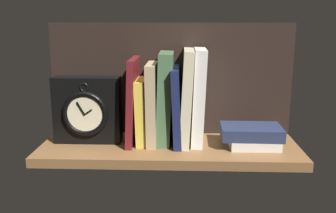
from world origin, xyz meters
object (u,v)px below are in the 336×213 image
object	(u,v)px
book_green_romantic	(165,98)
book_cream_twain	(186,97)
framed_clock	(87,110)
book_yellow_seinlanguage	(142,111)
book_tan_shortstories	(152,103)
book_stack_side	(252,136)
book_navy_bierce	(177,105)
book_maroon_dawkins	(133,101)
book_white_catcher	(198,97)

from	to	relation	value
book_green_romantic	book_cream_twain	distance (cm)	5.90
book_cream_twain	framed_clock	world-z (taller)	book_cream_twain
framed_clock	book_yellow_seinlanguage	bearing A→B (deg)	4.51
book_tan_shortstories	book_stack_side	bearing A→B (deg)	-5.76
book_green_romantic	framed_clock	bearing A→B (deg)	-176.83
book_tan_shortstories	book_navy_bierce	size ratio (longest dim) A/B	1.04
book_tan_shortstories	book_navy_bierce	distance (cm)	6.71
book_yellow_seinlanguage	book_green_romantic	xyz separation A→B (cm)	(6.38, 0.00, 3.64)
book_navy_bierce	book_stack_side	size ratio (longest dim) A/B	1.29
book_green_romantic	framed_clock	size ratio (longest dim) A/B	1.36
book_stack_side	book_yellow_seinlanguage	bearing A→B (deg)	174.80
book_yellow_seinlanguage	book_cream_twain	distance (cm)	12.92
book_stack_side	book_green_romantic	bearing A→B (deg)	173.40
book_maroon_dawkins	book_stack_side	bearing A→B (deg)	-4.81
book_navy_bierce	book_green_romantic	bearing A→B (deg)	180.00
book_stack_side	book_maroon_dawkins	bearing A→B (deg)	175.19
book_green_romantic	framed_clock	world-z (taller)	book_green_romantic
book_maroon_dawkins	framed_clock	xyz separation A→B (cm)	(-12.51, -1.18, -2.56)
book_cream_twain	book_yellow_seinlanguage	bearing A→B (deg)	180.00
book_cream_twain	framed_clock	xyz separation A→B (cm)	(-27.22, -1.18, -3.74)
book_green_romantic	book_white_catcher	size ratio (longest dim) A/B	0.96
book_yellow_seinlanguage	framed_clock	size ratio (longest dim) A/B	0.96
book_yellow_seinlanguage	book_navy_bierce	world-z (taller)	book_navy_bierce
book_green_romantic	framed_clock	distance (cm)	21.62
book_navy_bierce	book_cream_twain	distance (cm)	3.56
framed_clock	book_cream_twain	bearing A→B (deg)	2.48
book_green_romantic	book_cream_twain	bearing A→B (deg)	0.00
book_yellow_seinlanguage	framed_clock	xyz separation A→B (cm)	(-14.95, -1.18, 0.29)
book_navy_bierce	framed_clock	bearing A→B (deg)	-177.25
book_tan_shortstories	book_white_catcher	world-z (taller)	book_white_catcher
book_white_catcher	book_tan_shortstories	bearing A→B (deg)	180.00
book_tan_shortstories	book_navy_bierce	xyz separation A→B (cm)	(6.69, 0.00, -0.47)
book_green_romantic	book_white_catcher	xyz separation A→B (cm)	(9.08, 0.00, 0.49)
book_white_catcher	framed_clock	size ratio (longest dim) A/B	1.41
book_cream_twain	book_navy_bierce	bearing A→B (deg)	180.00
book_navy_bierce	book_cream_twain	bearing A→B (deg)	0.00
book_green_romantic	book_stack_side	bearing A→B (deg)	-6.60
book_white_catcher	framed_clock	xyz separation A→B (cm)	(-30.41, -1.18, -3.83)
book_maroon_dawkins	book_yellow_seinlanguage	bearing A→B (deg)	0.00
book_green_romantic	book_navy_bierce	world-z (taller)	book_green_romantic
book_navy_bierce	book_stack_side	bearing A→B (deg)	-7.62
book_navy_bierce	framed_clock	world-z (taller)	book_navy_bierce
book_stack_side	book_white_catcher	bearing A→B (deg)	169.36
book_navy_bierce	book_white_catcher	bearing A→B (deg)	0.00
book_maroon_dawkins	book_navy_bierce	xyz separation A→B (cm)	(12.03, 0.00, -1.16)
framed_clock	book_stack_side	size ratio (longest dim) A/B	1.13
book_maroon_dawkins	book_white_catcher	bearing A→B (deg)	0.00
book_tan_shortstories	book_navy_bierce	bearing A→B (deg)	0.00
book_tan_shortstories	framed_clock	size ratio (longest dim) A/B	1.20
book_cream_twain	framed_clock	distance (cm)	27.50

